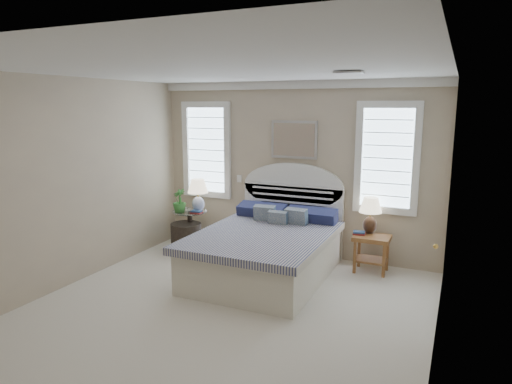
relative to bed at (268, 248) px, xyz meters
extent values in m
cube|color=beige|center=(0.00, -1.46, -0.39)|extent=(4.50, 5.00, 0.01)
cube|color=silver|center=(0.00, -1.46, 2.31)|extent=(4.50, 5.00, 0.01)
cube|color=#BEAC8F|center=(0.00, 1.04, 0.96)|extent=(4.50, 0.02, 2.70)
cube|color=#BEAC8F|center=(-2.25, -1.46, 0.96)|extent=(0.02, 5.00, 2.70)
cube|color=#BEAC8F|center=(2.25, -1.46, 0.96)|extent=(0.02, 5.00, 2.70)
cube|color=white|center=(0.00, 1.00, 2.25)|extent=(4.50, 0.08, 0.12)
cube|color=#B2B2B2|center=(1.20, -0.66, 2.29)|extent=(0.30, 0.20, 0.02)
cube|color=white|center=(-0.95, 1.03, 0.76)|extent=(0.08, 0.01, 0.12)
cube|color=#C9E9FF|center=(-1.55, 1.02, 1.21)|extent=(0.90, 0.06, 1.60)
cube|color=#C9E9FF|center=(1.40, 1.02, 1.21)|extent=(0.90, 0.06, 1.60)
cube|color=silver|center=(0.00, 1.00, 1.43)|extent=(0.74, 0.04, 0.58)
cube|color=white|center=(2.23, -0.26, 0.81)|extent=(0.02, 1.80, 2.40)
cube|color=beige|center=(0.00, -0.13, -0.11)|extent=(1.60, 2.10, 0.55)
cube|color=navy|center=(0.00, -0.18, 0.20)|extent=(1.72, 2.15, 0.10)
cube|color=silver|center=(0.00, 0.98, 0.16)|extent=(1.62, 0.08, 1.10)
cube|color=#1D2348|center=(-0.40, 0.70, 0.34)|extent=(0.75, 0.31, 0.23)
cube|color=#1D2348|center=(0.40, 0.70, 0.34)|extent=(0.75, 0.31, 0.23)
cube|color=#355478|center=(-0.25, 0.47, 0.32)|extent=(0.33, 0.20, 0.34)
cube|color=#355478|center=(0.25, 0.47, 0.32)|extent=(0.33, 0.20, 0.34)
cube|color=#355478|center=(0.00, 0.37, 0.30)|extent=(0.28, 0.14, 0.29)
cylinder|color=black|center=(-1.65, 0.59, -0.37)|extent=(0.32, 0.32, 0.03)
cylinder|color=black|center=(-1.65, 0.59, -0.09)|extent=(0.08, 0.08, 0.60)
cylinder|color=silver|center=(-1.65, 0.59, 0.23)|extent=(0.56, 0.56, 0.02)
cube|color=#9B6632|center=(1.30, 0.69, 0.11)|extent=(0.50, 0.40, 0.06)
cube|color=#9B6632|center=(1.30, 0.69, -0.21)|extent=(0.44, 0.34, 0.03)
cube|color=#9B6632|center=(1.10, 0.54, -0.15)|extent=(0.04, 0.04, 0.47)
cube|color=#9B6632|center=(1.10, 0.84, -0.15)|extent=(0.04, 0.04, 0.47)
cube|color=#9B6632|center=(1.50, 0.54, -0.15)|extent=(0.04, 0.04, 0.47)
cube|color=#9B6632|center=(1.50, 0.84, -0.15)|extent=(0.04, 0.04, 0.47)
cylinder|color=black|center=(-1.64, 0.45, -0.16)|extent=(0.56, 0.56, 0.45)
cylinder|color=white|center=(-1.50, 0.62, 0.26)|extent=(0.13, 0.13, 0.03)
ellipsoid|color=white|center=(-1.50, 0.62, 0.36)|extent=(0.23, 0.23, 0.25)
cylinder|color=gold|center=(-1.50, 0.62, 0.52)|extent=(0.03, 0.03, 0.09)
cylinder|color=black|center=(1.23, 0.84, 0.16)|extent=(0.11, 0.11, 0.03)
ellipsoid|color=black|center=(1.23, 0.84, 0.26)|extent=(0.21, 0.21, 0.25)
cylinder|color=gold|center=(1.23, 0.84, 0.41)|extent=(0.03, 0.03, 0.09)
imported|color=#3E742E|center=(-1.74, 0.43, 0.44)|extent=(0.27, 0.27, 0.38)
cube|color=maroon|center=(-1.45, 0.49, 0.26)|extent=(0.18, 0.13, 0.02)
cube|color=navy|center=(-1.45, 0.49, 0.28)|extent=(0.17, 0.12, 0.02)
cube|color=maroon|center=(1.12, 0.69, 0.16)|extent=(0.19, 0.15, 0.02)
cube|color=navy|center=(1.12, 0.69, 0.18)|extent=(0.18, 0.14, 0.02)
camera|label=1|loc=(2.36, -5.62, 1.95)|focal=32.00mm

